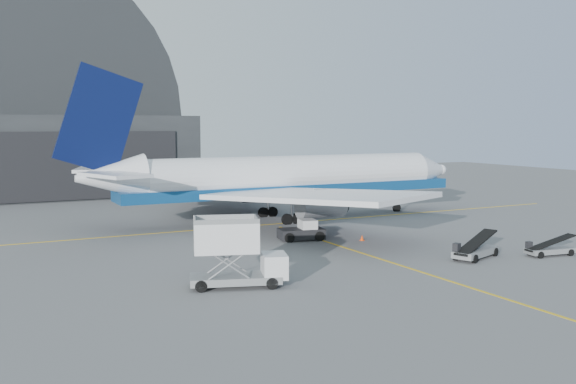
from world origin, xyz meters
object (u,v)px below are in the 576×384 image
airliner (279,179)px  pushback_tug (302,232)px  belt_loader_b (549,249)px  belt_loader_a (475,251)px  catering_truck (235,254)px

airliner → pushback_tug: airliner is taller
airliner → belt_loader_b: airliner is taller
pushback_tug → belt_loader_a: belt_loader_a is taller
pushback_tug → belt_loader_a: bearing=-47.4°
pushback_tug → belt_loader_b: 21.38m
airliner → belt_loader_a: (4.89, -25.59, -4.05)m
airliner → catering_truck: (-15.75, -25.25, -2.46)m
pushback_tug → belt_loader_a: 16.07m
airliner → belt_loader_b: (11.06, -27.56, -4.16)m
belt_loader_a → pushback_tug: bearing=100.5°
airliner → belt_loader_a: size_ratio=8.82×
airliner → catering_truck: bearing=-122.0°
airliner → belt_loader_b: size_ratio=10.60×
catering_truck → pushback_tug: size_ratio=1.50×
catering_truck → pushback_tug: catering_truck is taller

